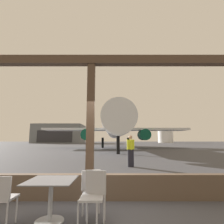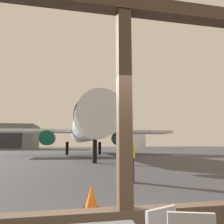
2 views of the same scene
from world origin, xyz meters
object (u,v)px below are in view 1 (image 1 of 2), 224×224
Objects in this scene: airplane at (115,127)px; fuel_storage_tank at (165,137)px; cafe_chair_window_left at (93,192)px; dining_table at (50,196)px; traffic_cone at (90,173)px; cafe_chair_window_right at (92,188)px; distant_hangar at (60,134)px; cafe_chair_aisle_left at (1,196)px; ground_crew_worker at (130,150)px.

airplane is 4.32× the size of fuel_storage_tank.
dining_table is at bearing 173.33° from cafe_chair_window_left.
dining_table is 3.46m from traffic_cone.
airplane is 64.28m from fuel_storage_tank.
airplane is (0.98, 28.08, 3.09)m from cafe_chair_window_left.
cafe_chair_window_right is 0.04× the size of distant_hangar.
cafe_chair_aisle_left is 91.61m from fuel_storage_tank.
traffic_cone is (-1.46, -24.54, -3.37)m from airplane.
cafe_chair_window_right is 0.99× the size of cafe_chair_aisle_left.
airplane is (1.79, 27.99, 3.18)m from dining_table.
airplane is 21.37m from ground_crew_worker.
cafe_chair_window_left is at bearing -6.67° from dining_table.
airplane is 1.49× the size of distant_hangar.
cafe_chair_aisle_left is 0.50× the size of ground_crew_worker.
fuel_storage_tank is at bearing 72.20° from ground_crew_worker.
cafe_chair_window_left is 28.27m from airplane.
ground_crew_worker is 83.98m from fuel_storage_tank.
cafe_chair_aisle_left is 7.66m from ground_crew_worker.
cafe_chair_window_left is 3.58m from traffic_cone.
dining_table is 0.82m from cafe_chair_window_left.
cafe_chair_window_right is 6.72m from ground_crew_worker.
fuel_storage_tank is (25.67, 79.94, 2.03)m from ground_crew_worker.
distant_hangar reaches higher than fuel_storage_tank.
traffic_cone is at bearing -119.12° from ground_crew_worker.
traffic_cone is (-0.48, 3.54, -0.28)m from cafe_chair_window_left.
cafe_chair_aisle_left reaches higher than dining_table.
cafe_chair_window_right is 27.93m from airplane.
cafe_chair_window_right is at bearing -92.14° from airplane.
fuel_storage_tank is at bearing 71.71° from traffic_cone.
distant_hangar reaches higher than ground_crew_worker.
cafe_chair_window_right is 3.24m from traffic_cone.
distant_hangar is at bearing 105.93° from dining_table.
cafe_chair_window_left is 1.59m from cafe_chair_aisle_left.
distant_hangar is (-22.84, 80.02, 3.70)m from dining_table.
airplane is at bearing -113.93° from fuel_storage_tank.
fuel_storage_tank reaches higher than ground_crew_worker.
distant_hangar is (-24.63, 52.03, 0.52)m from airplane.
traffic_cone is (0.33, 3.44, -0.19)m from dining_table.
cafe_chair_aisle_left is at bearing -106.64° from traffic_cone.
ground_crew_worker is 0.24× the size of fuel_storage_tank.
traffic_cone is (1.10, 3.69, -0.26)m from cafe_chair_aisle_left.
cafe_chair_window_right is at bearing -73.52° from distant_hangar.
airplane is at bearing 87.86° from cafe_chair_window_right.
fuel_storage_tank reaches higher than cafe_chair_aisle_left.
dining_table is at bearing -95.40° from traffic_cone.
cafe_chair_window_right is at bearing -102.42° from ground_crew_worker.
cafe_chair_aisle_left is 0.12× the size of fuel_storage_tank.
fuel_storage_tank is (28.64, 86.99, 2.40)m from cafe_chair_aisle_left.
cafe_chair_window_left is 0.03× the size of airplane.
cafe_chair_aisle_left is 1.51× the size of traffic_cone.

